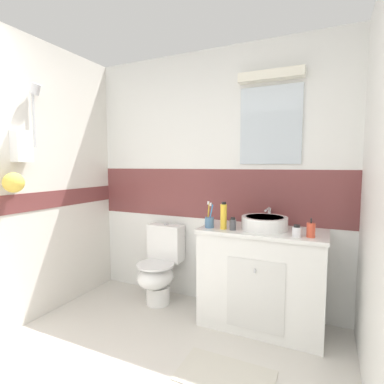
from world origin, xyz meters
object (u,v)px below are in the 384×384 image
at_px(toilet, 160,267).
at_px(soap_dispenser, 311,230).
at_px(shampoo_bottle_tall, 224,216).
at_px(toothbrush_cup, 209,222).
at_px(sink_basin, 264,222).
at_px(lotion_bottle_short, 233,224).
at_px(hair_gel_jar, 297,231).

xyz_separation_m(toilet, soap_dispenser, (1.41, -0.14, 0.54)).
bearing_deg(soap_dispenser, toilet, 174.33).
bearing_deg(toilet, shampoo_bottle_tall, -11.28).
xyz_separation_m(toothbrush_cup, soap_dispenser, (0.82, 0.00, 0.00)).
height_order(sink_basin, lotion_bottle_short, sink_basin).
bearing_deg(shampoo_bottle_tall, hair_gel_jar, -1.97).
height_order(soap_dispenser, shampoo_bottle_tall, shampoo_bottle_tall).
relative_size(soap_dispenser, lotion_bottle_short, 1.38).
bearing_deg(lotion_bottle_short, toilet, 169.40).
distance_m(toilet, toothbrush_cup, 0.81).
relative_size(toothbrush_cup, shampoo_bottle_tall, 0.99).
xyz_separation_m(lotion_bottle_short, hair_gel_jar, (0.51, -0.01, -0.01)).
bearing_deg(sink_basin, soap_dispenser, -20.20).
bearing_deg(toilet, toothbrush_cup, -13.42).
bearing_deg(sink_basin, lotion_bottle_short, -147.43).
relative_size(sink_basin, soap_dispenser, 2.87).
bearing_deg(toothbrush_cup, toilet, 166.58).
relative_size(toilet, shampoo_bottle_tall, 3.41).
height_order(toilet, shampoo_bottle_tall, shampoo_bottle_tall).
bearing_deg(lotion_bottle_short, hair_gel_jar, -1.53).
height_order(sink_basin, shampoo_bottle_tall, shampoo_bottle_tall).
distance_m(toothbrush_cup, hair_gel_jar, 0.72).
distance_m(shampoo_bottle_tall, hair_gel_jar, 0.59).
xyz_separation_m(toothbrush_cup, hair_gel_jar, (0.72, -0.02, -0.01)).
distance_m(toilet, hair_gel_jar, 1.42).
bearing_deg(toilet, hair_gel_jar, -7.14).
bearing_deg(shampoo_bottle_tall, sink_basin, 24.10).
bearing_deg(sink_basin, shampoo_bottle_tall, -155.90).
bearing_deg(hair_gel_jar, toilet, 172.86).
height_order(shampoo_bottle_tall, hair_gel_jar, shampoo_bottle_tall).
bearing_deg(soap_dispenser, toothbrush_cup, -179.88).
height_order(toothbrush_cup, shampoo_bottle_tall, shampoo_bottle_tall).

